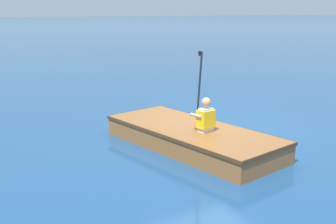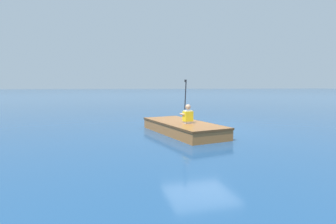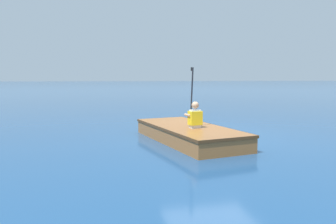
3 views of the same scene
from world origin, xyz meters
name	(u,v)px [view 1 (image 1 of 3)]	position (x,y,z in m)	size (l,w,h in m)	color
ground_plane	(212,132)	(0.00, 0.00, 0.00)	(300.00, 300.00, 0.00)	navy
rowboat_foreground	(190,135)	(-0.59, 0.91, 0.22)	(3.79, 2.11, 0.38)	#935B2D
person_paddler	(205,116)	(-0.97, 0.83, 0.67)	(0.38, 0.40, 1.41)	silver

